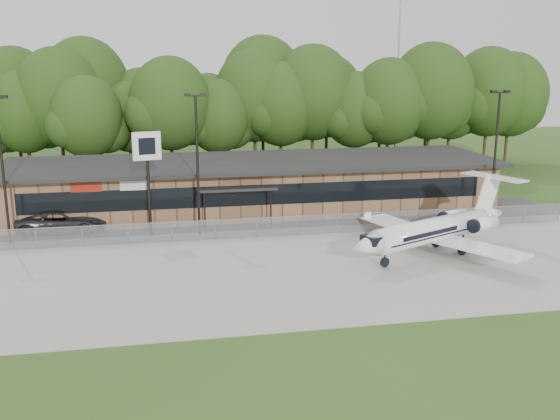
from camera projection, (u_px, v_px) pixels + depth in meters
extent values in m
plane|color=#364E1C|center=(324.00, 321.00, 30.59)|extent=(160.00, 160.00, 0.00)
cube|color=#9E9B93|center=(291.00, 268.00, 38.22)|extent=(64.00, 18.00, 0.08)
cube|color=#383835|center=(261.00, 222.00, 49.20)|extent=(50.00, 9.00, 0.06)
cube|color=#8D6646|center=(252.00, 186.00, 53.03)|extent=(40.00, 10.00, 4.00)
cube|color=black|center=(262.00, 195.00, 48.17)|extent=(36.00, 0.08, 1.60)
cube|color=black|center=(253.00, 162.00, 52.05)|extent=(41.00, 11.50, 0.30)
cube|color=black|center=(237.00, 188.00, 47.08)|extent=(6.00, 1.60, 0.20)
cube|color=maroon|center=(86.00, 187.00, 45.50)|extent=(2.20, 0.06, 0.70)
cube|color=silver|center=(135.00, 186.00, 46.14)|extent=(2.20, 0.06, 0.70)
cube|color=gray|center=(271.00, 227.00, 44.73)|extent=(46.00, 0.03, 1.50)
cube|color=gray|center=(271.00, 217.00, 44.55)|extent=(46.00, 0.04, 0.04)
cylinder|color=gray|center=(398.00, 59.00, 77.50)|extent=(0.20, 0.20, 25.00)
cylinder|color=black|center=(3.00, 174.00, 41.87)|extent=(0.18, 0.18, 10.00)
cube|color=black|center=(4.00, 97.00, 40.76)|extent=(0.45, 0.30, 0.22)
cylinder|color=black|center=(198.00, 168.00, 44.25)|extent=(0.18, 0.18, 10.00)
cube|color=black|center=(195.00, 96.00, 43.06)|extent=(1.20, 0.12, 0.12)
cube|color=black|center=(187.00, 95.00, 42.94)|extent=(0.45, 0.30, 0.22)
cube|color=black|center=(203.00, 95.00, 43.15)|extent=(0.45, 0.30, 0.22)
cylinder|color=black|center=(495.00, 158.00, 48.46)|extent=(0.18, 0.18, 10.00)
cube|color=black|center=(500.00, 92.00, 47.27)|extent=(1.20, 0.12, 0.12)
cube|color=black|center=(494.00, 92.00, 47.16)|extent=(0.45, 0.30, 0.22)
cube|color=black|center=(507.00, 91.00, 47.36)|extent=(0.45, 0.30, 0.22)
cylinder|color=white|center=(432.00, 232.00, 40.15)|extent=(9.70, 5.63, 1.59)
cone|color=white|center=(364.00, 247.00, 36.76)|extent=(2.48, 2.28, 1.59)
cone|color=white|center=(490.00, 216.00, 43.56)|extent=(2.66, 2.37, 1.59)
cube|color=white|center=(479.00, 249.00, 37.95)|extent=(4.50, 6.34, 0.12)
cube|color=white|center=(400.00, 226.00, 43.13)|extent=(4.50, 6.34, 0.12)
cylinder|color=white|center=(483.00, 225.00, 41.17)|extent=(2.36, 1.73, 0.90)
cylinder|color=white|center=(453.00, 217.00, 43.13)|extent=(2.36, 1.73, 0.90)
cube|color=white|center=(488.00, 197.00, 42.94)|extent=(2.28, 1.15, 3.00)
cube|color=white|center=(494.00, 178.00, 42.99)|extent=(3.10, 4.70, 0.10)
cube|color=black|center=(373.00, 241.00, 37.09)|extent=(1.40, 1.50, 0.50)
cube|color=black|center=(449.00, 247.00, 41.48)|extent=(1.73, 2.50, 0.70)
cylinder|color=black|center=(385.00, 263.00, 38.09)|extent=(0.79, 0.79, 0.22)
imported|color=#333436|center=(62.00, 221.00, 45.94)|extent=(6.51, 3.25, 1.77)
cylinder|color=black|center=(149.00, 188.00, 44.22)|extent=(0.26, 0.26, 7.23)
cube|color=silver|center=(147.00, 146.00, 43.52)|extent=(1.99, 0.67, 1.99)
cube|color=black|center=(147.00, 146.00, 43.42)|extent=(1.15, 0.30, 1.18)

